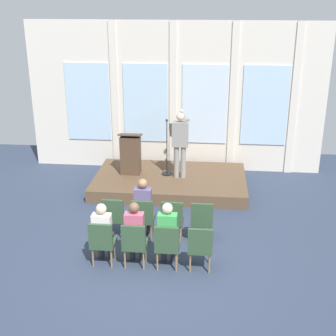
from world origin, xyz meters
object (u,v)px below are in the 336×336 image
at_px(mic_stand, 167,163).
at_px(chair_r1_c3, 200,245).
at_px(lectern, 131,154).
at_px(audience_r1_c2, 168,232).
at_px(chair_r0_c0, 114,215).
at_px(audience_r0_c1, 143,205).
at_px(chair_r1_c0, 102,241).
at_px(chair_r0_c2, 172,218).
at_px(chair_r0_c1, 143,216).
at_px(chair_r1_c2, 167,244).
at_px(speaker, 180,140).
at_px(chair_r1_c1, 135,242).
at_px(chair_r0_c3, 202,219).
at_px(audience_r1_c1, 135,230).
at_px(audience_r1_c0, 103,230).

height_order(mic_stand, chair_r1_c3, mic_stand).
relative_size(lectern, audience_r1_c2, 0.86).
distance_m(chair_r0_c0, audience_r0_c1, 0.67).
bearing_deg(chair_r1_c0, chair_r1_c3, 0.00).
distance_m(lectern, chair_r0_c2, 3.33).
distance_m(chair_r0_c1, chair_r1_c0, 1.25).
bearing_deg(chair_r0_c2, chair_r1_c2, -90.00).
xyz_separation_m(lectern, chair_r1_c3, (2.03, -4.08, -0.34)).
bearing_deg(lectern, speaker, -7.10).
bearing_deg(chair_r1_c1, chair_r0_c3, 41.01).
bearing_deg(lectern, chair_r1_c0, -87.81).
distance_m(chair_r0_c2, audience_r1_c1, 1.20).
distance_m(speaker, chair_r1_c3, 4.06).
bearing_deg(chair_r0_c3, chair_r0_c0, 180.00).
height_order(lectern, chair_r0_c3, lectern).
xyz_separation_m(speaker, chair_r1_c1, (-0.57, -3.92, -0.82)).
bearing_deg(speaker, audience_r0_c1, -101.74).
relative_size(lectern, chair_r0_c0, 1.23).
xyz_separation_m(chair_r0_c2, audience_r1_c1, (-0.62, -1.00, 0.21)).
height_order(mic_stand, chair_r0_c3, mic_stand).
distance_m(audience_r1_c0, audience_r1_c2, 1.25).
distance_m(chair_r1_c1, audience_r1_c2, 0.66).
relative_size(audience_r0_c1, audience_r1_c2, 1.01).
relative_size(mic_stand, chair_r1_c0, 1.65).
xyz_separation_m(lectern, chair_r1_c2, (1.40, -4.08, -0.34)).
bearing_deg(chair_r0_c2, speaker, 91.06).
xyz_separation_m(chair_r1_c1, chair_r1_c3, (1.25, 0.00, 0.00)).
distance_m(chair_r1_c0, chair_r1_c2, 1.25).
distance_m(chair_r0_c2, chair_r0_c3, 0.62).
bearing_deg(chair_r1_c0, speaker, 73.02).
bearing_deg(audience_r1_c1, chair_r0_c2, 58.16).
height_order(speaker, audience_r1_c2, speaker).
bearing_deg(chair_r1_c3, audience_r1_c1, 176.32).
bearing_deg(speaker, chair_r1_c0, -106.98).
bearing_deg(speaker, mic_stand, 156.04).
bearing_deg(mic_stand, audience_r1_c2, -84.11).
bearing_deg(chair_r0_c0, speaker, 67.10).
relative_size(audience_r1_c1, chair_r1_c2, 1.42).
distance_m(mic_stand, chair_r0_c1, 3.00).
xyz_separation_m(speaker, audience_r1_c2, (0.05, -3.84, -0.61)).
height_order(chair_r0_c2, audience_r1_c2, audience_r1_c2).
distance_m(chair_r0_c0, chair_r0_c1, 0.62).
distance_m(mic_stand, chair_r0_c3, 3.17).
xyz_separation_m(mic_stand, chair_r0_c1, (-0.21, -2.99, -0.13)).
height_order(speaker, chair_r0_c2, speaker).
xyz_separation_m(chair_r0_c0, audience_r1_c2, (1.25, -1.01, 0.22)).
bearing_deg(chair_r1_c2, audience_r1_c1, 172.66).
bearing_deg(chair_r0_c3, audience_r1_c0, -151.84).
relative_size(speaker, audience_r0_c1, 1.29).
xyz_separation_m(chair_r1_c2, audience_r1_c2, (-0.00, 0.08, 0.22)).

